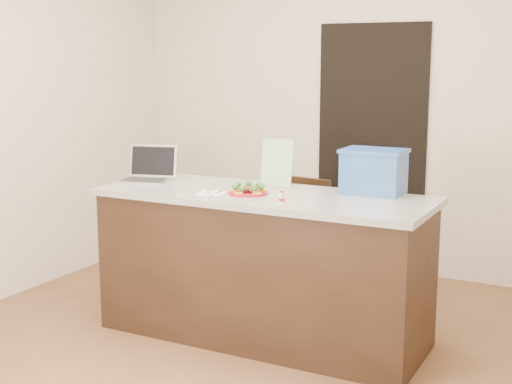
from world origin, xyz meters
The scene contains 16 objects.
ground centered at (0.00, 0.00, 0.00)m, with size 4.00×4.00×0.00m, color brown.
room_shell centered at (0.00, 0.00, 1.62)m, with size 4.00×4.00×4.00m.
doorway centered at (0.10, 1.98, 1.00)m, with size 0.90×0.02×2.00m, color black.
island centered at (0.00, 0.25, 0.46)m, with size 2.06×0.76×0.92m.
plate centered at (-0.06, 0.18, 0.93)m, with size 0.24×0.24×0.02m.
meatballs centered at (-0.07, 0.18, 0.95)m, with size 0.09×0.10×0.04m.
broccoli centered at (-0.06, 0.18, 0.97)m, with size 0.20×0.20×0.04m.
pepper_rings centered at (-0.06, 0.18, 0.94)m, with size 0.23×0.23×0.01m.
napkin centered at (-0.26, 0.09, 0.92)m, with size 0.16×0.16×0.01m, color silver.
fork centered at (-0.28, 0.09, 0.93)m, with size 0.08×0.13×0.00m.
knife centered at (-0.23, 0.07, 0.93)m, with size 0.03×0.21×0.01m.
yogurt_bottle centered at (0.24, 0.01, 0.95)m, with size 0.03×0.03×0.07m.
laptop centered at (-0.88, 0.29, 0.98)m, with size 0.38×0.34×0.23m.
leaflet centered at (-0.02, 0.48, 1.07)m, with size 0.21×0.00×0.30m, color white.
blue_box centered at (0.60, 0.54, 1.06)m, with size 0.37×0.27×0.27m.
chair centered at (-0.11, 1.08, 0.49)m, with size 0.44×0.44×0.87m.
Camera 1 is at (1.93, -3.53, 1.72)m, focal length 50.00 mm.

